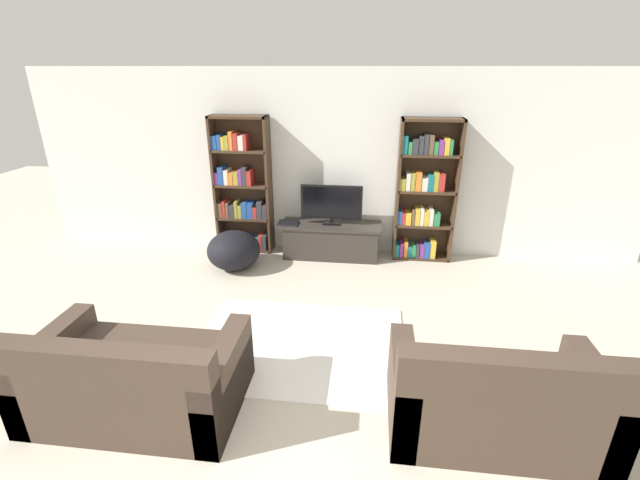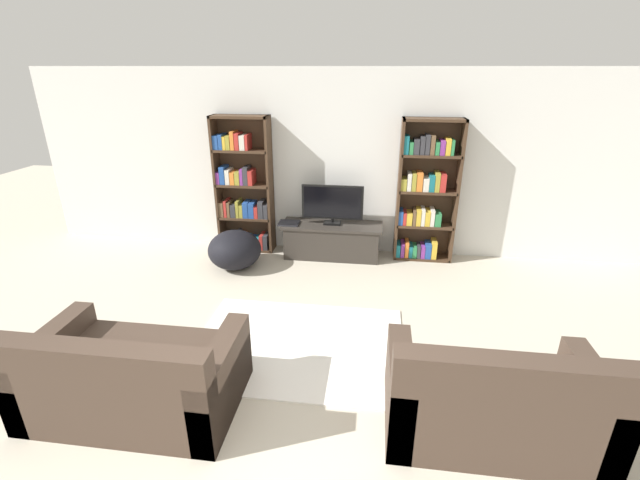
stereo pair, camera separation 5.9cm
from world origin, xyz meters
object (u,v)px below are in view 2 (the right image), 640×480
tv_stand (332,240)px  laptop (289,223)px  bookshelf_right (425,193)px  bookshelf_left (243,190)px  beanbag_ottoman (235,250)px  television (332,204)px  couch_right_sofa (493,402)px  couch_left_sectional (134,378)px

tv_stand → laptop: bearing=-174.0°
bookshelf_right → laptop: bearing=-174.0°
bookshelf_left → laptop: size_ratio=6.74×
laptop → beanbag_ottoman: 0.86m
bookshelf_right → bookshelf_left: bearing=-180.0°
television → laptop: 0.69m
couch_right_sofa → bookshelf_left: bearing=131.3°
tv_stand → television: (0.00, 0.02, 0.55)m
beanbag_ottoman → bookshelf_left: bearing=93.6°
bookshelf_left → tv_stand: bearing=-5.8°
bookshelf_right → television: 1.29m
bookshelf_left → beanbag_ottoman: bearing=-86.4°
television → laptop: size_ratio=2.96×
bookshelf_right → couch_right_sofa: bearing=-85.5°
tv_stand → couch_left_sectional: bearing=-111.4°
tv_stand → couch_left_sectional: (-1.25, -3.20, 0.04)m
television → couch_left_sectional: size_ratio=0.53×
tv_stand → beanbag_ottoman: (-1.28, -0.56, 0.01)m
bookshelf_right → couch_left_sectional: 4.24m
bookshelf_left → beanbag_ottoman: size_ratio=2.74×
tv_stand → television: size_ratio=1.65×
tv_stand → television: bearing=90.0°
bookshelf_right → laptop: bookshelf_right is taller
television → beanbag_ottoman: size_ratio=1.20×
couch_right_sofa → tv_stand: bearing=116.2°
bookshelf_right → couch_left_sectional: bookshelf_right is taller
bookshelf_right → tv_stand: bookshelf_right is taller
couch_left_sectional → couch_right_sofa: couch_right_sofa is taller
bookshelf_left → couch_left_sectional: bookshelf_left is taller
tv_stand → couch_right_sofa: size_ratio=0.92×
bookshelf_left → beanbag_ottoman: bookshelf_left is taller
bookshelf_right → tv_stand: size_ratio=1.38×
tv_stand → television: 0.55m
television → beanbag_ottoman: bearing=-156.0°
couch_left_sectional → couch_right_sofa: size_ratio=1.05×
laptop → bookshelf_left: bearing=164.3°
laptop → bookshelf_right: bearing=6.0°
couch_left_sectional → couch_right_sofa: bearing=1.7°
couch_left_sectional → bookshelf_right: bearing=52.9°
bookshelf_left → couch_left_sectional: 3.39m
bookshelf_right → television: bookshelf_right is taller
couch_right_sofa → television: bearing=116.0°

